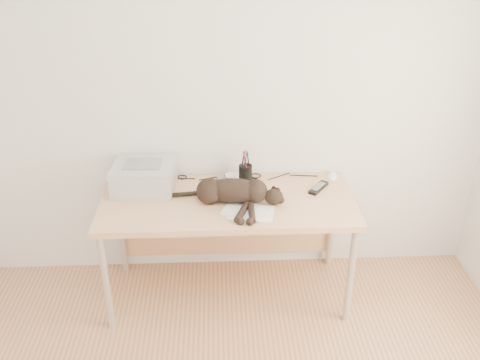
{
  "coord_description": "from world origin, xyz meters",
  "views": [
    {
      "loc": [
        -0.05,
        -1.52,
        2.41
      ],
      "look_at": [
        0.08,
        1.34,
        0.9
      ],
      "focal_mm": 40.0,
      "sensor_mm": 36.0,
      "label": 1
    }
  ],
  "objects_px": {
    "desk": "(228,211)",
    "printer": "(144,177)",
    "mug": "(232,181)",
    "pen_cup": "(245,173)",
    "cat": "(231,192)",
    "mouse": "(333,174)"
  },
  "relations": [
    {
      "from": "cat",
      "to": "mouse",
      "type": "bearing_deg",
      "value": 32.67
    },
    {
      "from": "desk",
      "to": "printer",
      "type": "bearing_deg",
      "value": 171.08
    },
    {
      "from": "mug",
      "to": "pen_cup",
      "type": "relative_size",
      "value": 0.4
    },
    {
      "from": "cat",
      "to": "desk",
      "type": "bearing_deg",
      "value": 106.92
    },
    {
      "from": "mug",
      "to": "cat",
      "type": "bearing_deg",
      "value": -93.88
    },
    {
      "from": "cat",
      "to": "mouse",
      "type": "relative_size",
      "value": 6.01
    },
    {
      "from": "desk",
      "to": "mug",
      "type": "bearing_deg",
      "value": 70.74
    },
    {
      "from": "mug",
      "to": "printer",
      "type": "bearing_deg",
      "value": -179.13
    },
    {
      "from": "pen_cup",
      "to": "mug",
      "type": "bearing_deg",
      "value": -147.24
    },
    {
      "from": "mug",
      "to": "pen_cup",
      "type": "height_order",
      "value": "pen_cup"
    },
    {
      "from": "desk",
      "to": "cat",
      "type": "bearing_deg",
      "value": -81.61
    },
    {
      "from": "printer",
      "to": "pen_cup",
      "type": "distance_m",
      "value": 0.66
    },
    {
      "from": "cat",
      "to": "pen_cup",
      "type": "relative_size",
      "value": 3.23
    },
    {
      "from": "mug",
      "to": "pen_cup",
      "type": "bearing_deg",
      "value": 32.76
    },
    {
      "from": "desk",
      "to": "printer",
      "type": "xyz_separation_m",
      "value": [
        -0.53,
        0.08,
        0.22
      ]
    },
    {
      "from": "desk",
      "to": "mug",
      "type": "distance_m",
      "value": 0.2
    },
    {
      "from": "cat",
      "to": "mouse",
      "type": "height_order",
      "value": "cat"
    },
    {
      "from": "printer",
      "to": "mug",
      "type": "bearing_deg",
      "value": 0.87
    },
    {
      "from": "pen_cup",
      "to": "mouse",
      "type": "relative_size",
      "value": 1.86
    },
    {
      "from": "cat",
      "to": "mug",
      "type": "distance_m",
      "value": 0.22
    },
    {
      "from": "desk",
      "to": "pen_cup",
      "type": "relative_size",
      "value": 7.14
    },
    {
      "from": "printer",
      "to": "mouse",
      "type": "distance_m",
      "value": 1.26
    }
  ]
}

